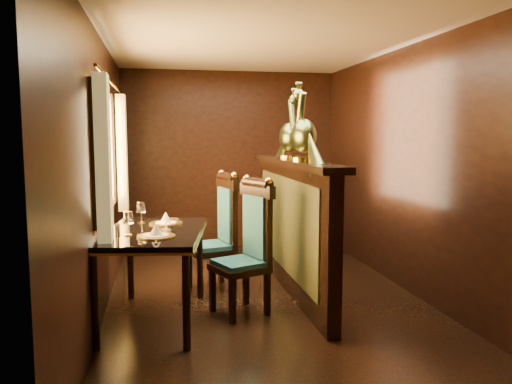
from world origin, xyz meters
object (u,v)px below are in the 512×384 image
dining_table (153,238)px  chair_left (250,242)px  peacock_right (290,124)px  peacock_left (304,121)px  chair_right (221,228)px

dining_table → chair_left: 0.86m
peacock_right → peacock_left: bearing=-90.0°
chair_right → peacock_left: 1.44m
chair_right → peacock_right: 1.28m
chair_left → chair_right: size_ratio=1.00×
chair_left → peacock_right: size_ratio=1.77×
peacock_left → chair_right: bearing=138.2°
chair_right → peacock_right: bearing=-23.0°
dining_table → peacock_right: bearing=36.2°
peacock_left → peacock_right: bearing=90.0°
peacock_left → peacock_right: peacock_left is taller
chair_left → chair_right: 0.75m
chair_left → chair_right: same height
dining_table → chair_right: chair_right is taller
peacock_left → peacock_right: size_ratio=1.06×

